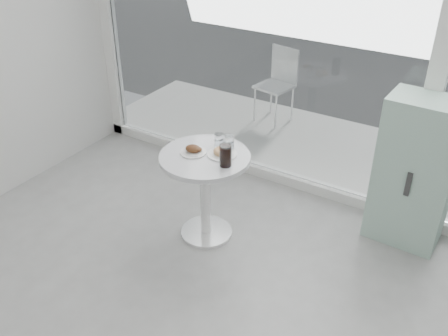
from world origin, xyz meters
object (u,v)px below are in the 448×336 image
Objects in this scene: mint_cabinet at (415,173)px; cola_glass at (226,156)px; patio_chair at (279,80)px; plate_donut at (222,153)px; main_table at (205,179)px; water_tumbler_a at (219,141)px; water_tumbler_b at (229,144)px; plate_fritter at (194,150)px.

mint_cabinet is 7.18× the size of cola_glass.
plate_donut is (0.59, -2.23, 0.24)m from patio_chair.
mint_cabinet is (1.43, 0.85, 0.08)m from main_table.
plate_donut is at bearing 33.80° from main_table.
main_table is at bearing -97.57° from water_tumbler_a.
water_tumbler_a is (-1.40, -0.68, 0.19)m from mint_cabinet.
water_tumbler_b is 0.73× the size of cola_glass.
plate_fritter is at bearing -69.09° from patio_chair.
main_table is at bearing -146.20° from plate_donut.
mint_cabinet is at bearing 27.36° from water_tumbler_b.
water_tumbler_b is (0.60, -2.13, 0.28)m from patio_chair.
patio_chair reaches higher than water_tumbler_b.
mint_cabinet is at bearing 29.69° from plate_fritter.
main_table is 0.26m from plate_fritter.
main_table is 2.35m from patio_chair.
cola_glass reaches higher than plate_fritter.
cola_glass is at bearing -141.16° from mint_cabinet.
water_tumbler_a reaches higher than main_table.
patio_chair is at bearing 106.62° from cola_glass.
mint_cabinet is 1.57m from water_tumbler_a.
plate_fritter is 0.32m from cola_glass.
main_table is 3.69× the size of plate_fritter.
plate_fritter is 0.89× the size of plate_donut.
patio_chair reaches higher than main_table.
main_table is at bearing -124.53° from water_tumbler_b.
cola_glass reaches higher than water_tumbler_a.
plate_donut is (0.11, 0.08, 0.24)m from main_table.
main_table is 0.35m from water_tumbler_b.
patio_chair reaches higher than plate_fritter.
patio_chair is (-1.91, 1.45, -0.08)m from mint_cabinet.
water_tumbler_b is at bearing 55.47° from main_table.
mint_cabinet is 2.40m from patio_chair.
main_table is at bearing -147.14° from mint_cabinet.
plate_fritter reaches higher than plate_donut.
plate_fritter is at bearing -138.07° from water_tumbler_b.
water_tumbler_b is at bearing -62.90° from patio_chair.
patio_chair is 2.23m from water_tumbler_b.
water_tumbler_a is 0.09m from water_tumbler_b.
mint_cabinet is 1.49m from water_tumbler_b.
mint_cabinet is 10.74× the size of water_tumbler_a.
cola_glass reaches higher than plate_donut.
mint_cabinet reaches higher than plate_donut.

